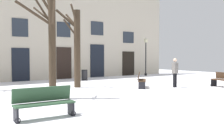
{
  "coord_description": "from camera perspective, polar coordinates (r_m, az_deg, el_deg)",
  "views": [
    {
      "loc": [
        -8.84,
        -10.57,
        1.79
      ],
      "look_at": [
        0.0,
        1.69,
        0.99
      ],
      "focal_mm": 42.01,
      "sensor_mm": 36.0,
      "label": 1
    }
  ],
  "objects": [
    {
      "name": "person_strolling",
      "position": [
        15.51,
        13.54,
        -0.25
      ],
      "size": [
        0.42,
        0.3,
        1.68
      ],
      "rotation": [
        0.0,
        0.0,
        3.36
      ],
      "color": "black",
      "rests_on": "ground"
    },
    {
      "name": "building_facade",
      "position": [
        21.28,
        -11.15,
        9.52
      ],
      "size": [
        21.67,
        0.6,
        8.39
      ],
      "color": "#BCB29E",
      "rests_on": "ground"
    },
    {
      "name": "bench_near_center_tree",
      "position": [
        7.86,
        -14.54,
        -6.84
      ],
      "size": [
        1.79,
        0.53,
        0.91
      ],
      "rotation": [
        0.0,
        0.0,
        6.25
      ],
      "color": "#2D4C33",
      "rests_on": "ground"
    },
    {
      "name": "ground_plane",
      "position": [
        13.9,
        4.09,
        -4.4
      ],
      "size": [
        34.67,
        34.67,
        0.0
      ],
      "primitive_type": "plane",
      "color": "white"
    },
    {
      "name": "bench_by_litter_bin",
      "position": [
        14.99,
        6.35,
        -2.15
      ],
      "size": [
        1.4,
        1.45,
        0.88
      ],
      "rotation": [
        0.0,
        0.0,
        0.81
      ],
      "color": "#3D2819",
      "rests_on": "ground"
    },
    {
      "name": "streetlamp",
      "position": [
        24.37,
        7.37,
        3.81
      ],
      "size": [
        0.3,
        0.3,
        3.48
      ],
      "color": "black",
      "rests_on": "ground"
    },
    {
      "name": "tree_center",
      "position": [
        15.18,
        -7.76,
        5.25
      ],
      "size": [
        1.21,
        1.49,
        4.66
      ],
      "color": "#382B1E",
      "rests_on": "ground"
    },
    {
      "name": "tree_right_of_center",
      "position": [
        11.3,
        -13.16,
        8.43
      ],
      "size": [
        1.64,
        2.01,
        5.43
      ],
      "color": "#382B1E",
      "rests_on": "ground"
    },
    {
      "name": "litter_bin",
      "position": [
        19.62,
        -6.01,
        -1.08
      ],
      "size": [
        0.47,
        0.47,
        0.78
      ],
      "color": "black",
      "rests_on": "ground"
    }
  ]
}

